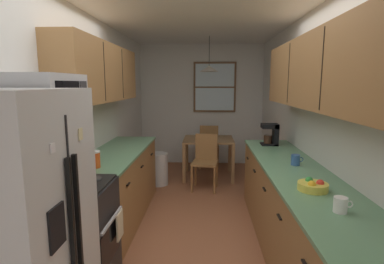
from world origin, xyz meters
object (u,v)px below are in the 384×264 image
mug_spare (296,160)px  storage_canister (94,159)px  dining_chair_far (209,144)px  trash_bin (159,169)px  microwave_over_range (48,94)px  refrigerator (16,239)px  coffee_maker (272,134)px  stove_range (72,236)px  mug_by_coffeemaker (341,205)px  fruit_bowl (313,186)px  dining_chair_near (205,159)px  dining_table (208,145)px

mug_spare → storage_canister: bearing=-174.6°
dining_chair_far → trash_bin: 1.40m
microwave_over_range → dining_chair_far: (1.28, 3.75, -1.15)m
refrigerator → coffee_maker: bearing=52.0°
storage_canister → stove_range: bearing=-89.4°
refrigerator → dining_chair_far: bearing=75.8°
stove_range → microwave_over_range: bearing=180.0°
dining_chair_far → stove_range: bearing=-107.2°
microwave_over_range → mug_by_coffeemaker: size_ratio=5.02×
fruit_bowl → dining_chair_far: bearing=101.9°
dining_chair_near → trash_bin: (-0.80, 0.14, -0.22)m
microwave_over_range → storage_canister: 0.89m
refrigerator → fruit_bowl: (1.92, 0.76, 0.09)m
storage_canister → mug_by_coffeemaker: (1.99, -0.95, -0.03)m
refrigerator → dining_chair_near: bearing=72.0°
refrigerator → mug_by_coffeemaker: bearing=10.2°
dining_chair_near → fruit_bowl: (0.85, -2.52, 0.44)m
coffee_maker → stove_range: bearing=-138.2°
mug_by_coffeemaker → refrigerator: bearing=-169.8°
stove_range → trash_bin: 2.71m
dining_table → mug_by_coffeemaker: (0.84, -3.53, 0.34)m
refrigerator → stove_range: 0.83m
dining_table → fruit_bowl: fruit_bowl is taller
dining_chair_far → coffee_maker: coffee_maker is taller
storage_canister → mug_spare: storage_canister is taller
dining_table → storage_canister: size_ratio=5.37×
storage_canister → mug_spare: size_ratio=1.34×
mug_by_coffeemaker → fruit_bowl: (-0.04, 0.41, -0.01)m
stove_range → mug_by_coffeemaker: stove_range is taller
trash_bin → mug_by_coffeemaker: (1.69, -3.06, 0.67)m
storage_canister → fruit_bowl: 2.03m
dining_table → mug_by_coffeemaker: bearing=-76.7°
mug_by_coffeemaker → fruit_bowl: 0.41m
coffee_maker → fruit_bowl: (-0.05, -1.76, -0.12)m
stove_range → dining_chair_far: stove_range is taller
storage_canister → coffee_maker: (2.00, 1.21, 0.07)m
microwave_over_range → storage_canister: microwave_over_range is taller
dining_chair_far → fruit_bowl: size_ratio=3.87×
storage_canister → mug_by_coffeemaker: bearing=-25.6°
dining_chair_near → fruit_bowl: bearing=-71.3°
dining_table → storage_canister: bearing=-114.1°
mug_by_coffeemaker → stove_range: bearing=169.1°
storage_canister → fruit_bowl: size_ratio=0.73×
dining_table → trash_bin: dining_table is taller
microwave_over_range → coffee_maker: 2.83m
mug_by_coffeemaker → fruit_bowl: mug_by_coffeemaker is taller
coffee_maker → mug_by_coffeemaker: bearing=-90.3°
storage_canister → mug_by_coffeemaker: size_ratio=1.35×
stove_range → dining_chair_near: (1.09, 2.54, 0.03)m
dining_table → mug_spare: (0.88, -2.38, 0.34)m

